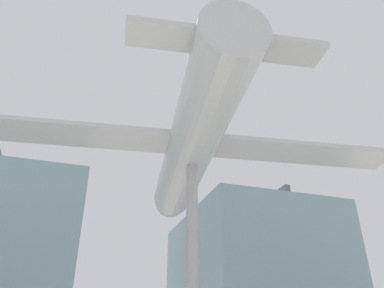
% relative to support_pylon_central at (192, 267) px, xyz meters
% --- Properties ---
extents(glass_pavilion_right, '(9.88, 12.67, 10.84)m').
position_rel_support_pylon_central_xyz_m(glass_pavilion_right, '(8.82, 12.70, 1.13)').
color(glass_pavilion_right, '#7593A3').
rests_on(glass_pavilion_right, ground_plane).
extents(support_pylon_central, '(0.46, 0.46, 7.99)m').
position_rel_support_pylon_central_xyz_m(support_pylon_central, '(0.00, 0.00, 0.00)').
color(support_pylon_central, '#999EA3').
rests_on(support_pylon_central, ground_plane).
extents(suspended_airplane, '(18.19, 14.84, 3.01)m').
position_rel_support_pylon_central_xyz_m(suspended_airplane, '(0.03, 0.19, 5.04)').
color(suspended_airplane, '#B2B7BC').
rests_on(suspended_airplane, support_pylon_central).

